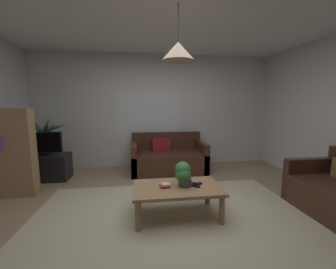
# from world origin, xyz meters

# --- Properties ---
(floor) EXTENTS (5.56, 4.88, 0.02)m
(floor) POSITION_xyz_m (0.00, 0.00, -0.01)
(floor) COLOR #9E8466
(floor) RESTS_ON ground
(rug) EXTENTS (3.62, 2.68, 0.01)m
(rug) POSITION_xyz_m (0.00, -0.20, 0.00)
(rug) COLOR beige
(rug) RESTS_ON ground
(wall_back) EXTENTS (5.68, 0.06, 2.61)m
(wall_back) POSITION_xyz_m (0.00, 2.47, 1.31)
(wall_back) COLOR silver
(wall_back) RESTS_ON ground
(ceiling) EXTENTS (5.56, 4.88, 0.02)m
(ceiling) POSITION_xyz_m (0.00, 0.00, 2.62)
(ceiling) COLOR white
(window_pane) EXTENTS (1.43, 0.01, 1.18)m
(window_pane) POSITION_xyz_m (-0.16, 2.44, 1.17)
(window_pane) COLOR white
(couch_under_window) EXTENTS (1.60, 0.88, 0.82)m
(couch_under_window) POSITION_xyz_m (0.22, 1.94, 0.27)
(couch_under_window) COLOR #47281E
(couch_under_window) RESTS_ON ground
(coffee_table) EXTENTS (1.13, 0.66, 0.41)m
(coffee_table) POSITION_xyz_m (0.08, 0.03, 0.35)
(coffee_table) COLOR #A87F56
(coffee_table) RESTS_ON ground
(book_on_table_0) EXTENTS (0.14, 0.12, 0.02)m
(book_on_table_0) POSITION_xyz_m (-0.08, 0.03, 0.42)
(book_on_table_0) COLOR #B22D2D
(book_on_table_0) RESTS_ON coffee_table
(book_on_table_1) EXTENTS (0.12, 0.10, 0.02)m
(book_on_table_1) POSITION_xyz_m (-0.06, 0.03, 0.44)
(book_on_table_1) COLOR beige
(book_on_table_1) RESTS_ON coffee_table
(remote_on_table_0) EXTENTS (0.16, 0.13, 0.02)m
(remote_on_table_0) POSITION_xyz_m (0.35, 0.04, 0.42)
(remote_on_table_0) COLOR black
(remote_on_table_0) RESTS_ON coffee_table
(remote_on_table_1) EXTENTS (0.08, 0.17, 0.02)m
(remote_on_table_1) POSITION_xyz_m (0.33, 0.02, 0.42)
(remote_on_table_1) COLOR black
(remote_on_table_1) RESTS_ON coffee_table
(potted_plant_on_table) EXTENTS (0.22, 0.24, 0.32)m
(potted_plant_on_table) POSITION_xyz_m (0.17, 0.04, 0.57)
(potted_plant_on_table) COLOR #4C4C51
(potted_plant_on_table) RESTS_ON coffee_table
(tv_stand) EXTENTS (0.90, 0.44, 0.50)m
(tv_stand) POSITION_xyz_m (-2.23, 1.69, 0.25)
(tv_stand) COLOR black
(tv_stand) RESTS_ON ground
(tv) EXTENTS (0.70, 0.16, 0.45)m
(tv) POSITION_xyz_m (-2.23, 1.67, 0.73)
(tv) COLOR black
(tv) RESTS_ON tv_stand
(potted_palm_corner) EXTENTS (0.89, 0.74, 1.21)m
(potted_palm_corner) POSITION_xyz_m (-2.37, 2.10, 0.57)
(potted_palm_corner) COLOR brown
(potted_palm_corner) RESTS_ON ground
(bookshelf_corner) EXTENTS (0.70, 0.31, 1.40)m
(bookshelf_corner) POSITION_xyz_m (-2.42, 0.98, 0.71)
(bookshelf_corner) COLOR #A87F56
(bookshelf_corner) RESTS_ON ground
(pendant_lamp) EXTENTS (0.40, 0.40, 0.64)m
(pendant_lamp) POSITION_xyz_m (0.08, 0.03, 2.08)
(pendant_lamp) COLOR black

